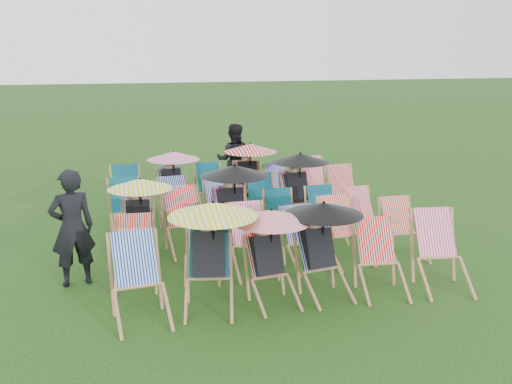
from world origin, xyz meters
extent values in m
plane|color=black|center=(0.00, 0.00, 0.00)|extent=(100.00, 100.00, 0.00)
cube|color=#0833AF|center=(-2.11, -1.99, 0.70)|extent=(0.57, 0.44, 0.63)
cube|color=#096432|center=(-1.16, -1.93, 0.67)|extent=(0.57, 0.46, 0.60)
cube|color=black|center=(-1.17, -1.98, 0.67)|extent=(0.50, 0.51, 0.63)
sphere|color=tan|center=(-1.15, -1.88, 0.99)|extent=(0.22, 0.22, 0.22)
cylinder|color=black|center=(-1.12, -2.03, 0.94)|extent=(0.03, 0.03, 0.73)
cone|color=yellow|center=(-1.12, -2.03, 1.28)|extent=(1.15, 1.15, 0.18)
cube|color=red|center=(-0.43, -1.98, 0.59)|extent=(0.49, 0.39, 0.53)
cube|color=black|center=(-0.42, -2.03, 0.59)|extent=(0.42, 0.43, 0.56)
sphere|color=tan|center=(-0.43, -1.94, 0.89)|extent=(0.20, 0.20, 0.20)
cylinder|color=black|center=(-0.36, -2.06, 0.84)|extent=(0.03, 0.03, 0.65)
cone|color=pink|center=(-0.36, -2.06, 1.14)|extent=(1.03, 1.03, 0.16)
cube|color=#07179E|center=(0.30, -1.95, 0.61)|extent=(0.50, 0.40, 0.55)
cube|color=black|center=(0.31, -1.99, 0.61)|extent=(0.44, 0.45, 0.58)
sphere|color=tan|center=(0.30, -1.90, 0.92)|extent=(0.20, 0.20, 0.20)
cylinder|color=black|center=(0.37, -2.02, 0.87)|extent=(0.03, 0.03, 0.68)
cone|color=black|center=(0.37, -2.02, 1.18)|extent=(1.06, 1.06, 0.16)
cube|color=red|center=(1.16, -2.00, 0.66)|extent=(0.54, 0.42, 0.59)
cube|color=#FA3273|center=(2.06, -2.05, 0.71)|extent=(0.59, 0.47, 0.64)
cube|color=red|center=(-2.06, -0.89, 0.64)|extent=(0.51, 0.39, 0.57)
cube|color=#FA32AC|center=(-1.08, -0.91, 0.57)|extent=(0.48, 0.39, 0.51)
cube|color=#F23078|center=(-0.39, -0.84, 0.68)|extent=(0.52, 0.39, 0.61)
cube|color=#071096|center=(0.42, -0.87, 0.61)|extent=(0.50, 0.39, 0.55)
cube|color=red|center=(1.09, -0.80, 0.68)|extent=(0.55, 0.44, 0.61)
cube|color=red|center=(2.11, -0.86, 0.63)|extent=(0.48, 0.36, 0.56)
cube|color=#E42D91|center=(-1.95, 0.30, 0.60)|extent=(0.49, 0.38, 0.54)
cube|color=black|center=(-1.95, 0.25, 0.60)|extent=(0.42, 0.43, 0.56)
sphere|color=tan|center=(-1.94, 0.34, 0.89)|extent=(0.20, 0.20, 0.20)
cylinder|color=black|center=(-1.90, 0.21, 0.85)|extent=(0.03, 0.03, 0.66)
cone|color=yellow|center=(-1.90, 0.21, 1.15)|extent=(1.03, 1.03, 0.16)
cube|color=red|center=(-1.22, 0.32, 0.70)|extent=(0.57, 0.44, 0.63)
cube|color=#DC2C89|center=(-0.40, 0.32, 0.66)|extent=(0.51, 0.39, 0.60)
cube|color=black|center=(-0.40, 0.27, 0.66)|extent=(0.43, 0.45, 0.63)
sphere|color=tan|center=(-0.40, 0.37, 0.99)|extent=(0.22, 0.22, 0.22)
cylinder|color=black|center=(-0.34, 0.22, 0.94)|extent=(0.03, 0.03, 0.73)
cone|color=black|center=(-0.34, 0.22, 1.27)|extent=(1.15, 1.15, 0.18)
cube|color=#0A6B33|center=(0.48, 0.35, 0.59)|extent=(0.47, 0.36, 0.53)
cube|color=#096233|center=(1.23, 0.26, 0.62)|extent=(0.47, 0.35, 0.55)
cube|color=red|center=(1.93, 0.21, 0.58)|extent=(0.46, 0.36, 0.52)
cube|color=#09683B|center=(-2.12, 1.46, 0.67)|extent=(0.53, 0.41, 0.60)
cube|color=#071995|center=(-1.23, 1.47, 0.64)|extent=(0.52, 0.41, 0.58)
cube|color=#06128E|center=(-0.38, 1.51, 0.63)|extent=(0.47, 0.35, 0.56)
cube|color=#095F27|center=(0.42, 1.41, 0.64)|extent=(0.50, 0.38, 0.57)
cube|color=red|center=(1.11, 1.38, 0.64)|extent=(0.51, 0.39, 0.57)
cube|color=black|center=(1.12, 1.34, 0.64)|extent=(0.43, 0.45, 0.60)
sphere|color=tan|center=(1.11, 1.44, 0.95)|extent=(0.21, 0.21, 0.21)
cylinder|color=black|center=(1.18, 1.30, 0.90)|extent=(0.03, 0.03, 0.70)
cone|color=black|center=(1.18, 1.30, 1.22)|extent=(1.10, 1.10, 0.17)
cube|color=red|center=(2.09, 1.42, 0.69)|extent=(0.54, 0.41, 0.62)
cube|color=#095E1E|center=(-2.04, 2.63, 0.67)|extent=(0.55, 0.43, 0.60)
cube|color=#070B9C|center=(-1.16, 2.57, 0.61)|extent=(0.48, 0.37, 0.54)
cube|color=black|center=(-1.16, 2.53, 0.61)|extent=(0.41, 0.42, 0.57)
sphere|color=tan|center=(-1.16, 2.62, 0.91)|extent=(0.20, 0.20, 0.20)
cylinder|color=black|center=(-1.10, 2.49, 0.86)|extent=(0.03, 0.03, 0.67)
cone|color=pink|center=(-1.10, 2.49, 1.16)|extent=(1.05, 1.05, 0.16)
cube|color=#096134|center=(-0.37, 2.59, 0.65)|extent=(0.51, 0.39, 0.58)
cube|color=red|center=(0.47, 2.67, 0.64)|extent=(0.52, 0.41, 0.58)
cube|color=black|center=(0.46, 2.63, 0.64)|extent=(0.45, 0.46, 0.61)
sphere|color=tan|center=(0.47, 2.73, 0.96)|extent=(0.21, 0.21, 0.21)
cylinder|color=black|center=(0.52, 2.58, 0.91)|extent=(0.03, 0.03, 0.71)
cone|color=red|center=(0.52, 2.58, 1.23)|extent=(1.11, 1.11, 0.17)
cube|color=#1107A2|center=(1.11, 2.61, 0.59)|extent=(0.48, 0.38, 0.53)
cube|color=red|center=(1.97, 2.65, 0.66)|extent=(0.56, 0.45, 0.59)
imported|color=black|center=(-2.90, -0.92, 0.83)|extent=(0.68, 0.53, 1.67)
imported|color=black|center=(0.36, 3.47, 0.82)|extent=(0.94, 0.82, 1.64)
camera|label=1|loc=(-2.34, -8.85, 3.23)|focal=40.00mm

